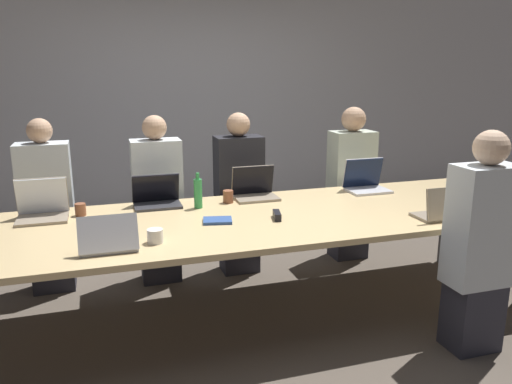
{
  "coord_description": "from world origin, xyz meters",
  "views": [
    {
      "loc": [
        -0.97,
        -3.2,
        1.78
      ],
      "look_at": [
        0.07,
        0.1,
        0.91
      ],
      "focal_mm": 35.0,
      "sensor_mm": 36.0,
      "label": 1
    }
  ],
  "objects": [
    {
      "name": "person_far_midleft",
      "position": [
        -0.55,
        0.86,
        0.68
      ],
      "size": [
        0.4,
        0.24,
        1.41
      ],
      "color": "#2D2D38",
      "rests_on": "ground_plane"
    },
    {
      "name": "curtain_wall",
      "position": [
        0.0,
        2.27,
        1.4
      ],
      "size": [
        12.0,
        0.06,
        2.8
      ],
      "color": "#ADADB2",
      "rests_on": "ground_plane"
    },
    {
      "name": "conference_table",
      "position": [
        0.0,
        0.0,
        0.71
      ],
      "size": [
        4.38,
        1.28,
        0.76
      ],
      "color": "#D6B77F",
      "rests_on": "ground_plane"
    },
    {
      "name": "laptop_far_center",
      "position": [
        0.18,
        0.49,
        0.83
      ],
      "size": [
        0.34,
        0.25,
        0.25
      ],
      "color": "gray",
      "rests_on": "conference_table"
    },
    {
      "name": "laptop_near_right",
      "position": [
        1.26,
        -0.45,
        0.83
      ],
      "size": [
        0.36,
        0.23,
        0.24
      ],
      "rotation": [
        0.0,
        0.0,
        3.14
      ],
      "color": "gray",
      "rests_on": "conference_table"
    },
    {
      "name": "laptop_far_right",
      "position": [
        1.16,
        0.45,
        0.84
      ],
      "size": [
        0.35,
        0.27,
        0.27
      ],
      "color": "silver",
      "rests_on": "conference_table"
    },
    {
      "name": "cup_far_left",
      "position": [
        -1.14,
        0.39,
        0.81
      ],
      "size": [
        0.08,
        0.08,
        0.09
      ],
      "color": "brown",
      "rests_on": "conference_table"
    },
    {
      "name": "laptop_near_left",
      "position": [
        -0.96,
        -0.4,
        0.83
      ],
      "size": [
        0.33,
        0.22,
        0.22
      ],
      "rotation": [
        0.0,
        0.0,
        3.14
      ],
      "color": "#B7B7BC",
      "rests_on": "conference_table"
    },
    {
      "name": "notebook",
      "position": [
        -0.25,
        -0.05,
        0.77
      ],
      "size": [
        0.22,
        0.18,
        0.02
      ],
      "rotation": [
        0.0,
        0.0,
        -0.21
      ],
      "color": "#2D4C8C",
      "rests_on": "conference_table"
    },
    {
      "name": "laptop_far_left",
      "position": [
        -1.38,
        0.4,
        0.84
      ],
      "size": [
        0.34,
        0.28,
        0.28
      ],
      "color": "gray",
      "rests_on": "conference_table"
    },
    {
      "name": "ground_plane",
      "position": [
        0.0,
        0.0,
        0.0
      ],
      "size": [
        24.0,
        24.0,
        0.0
      ],
      "primitive_type": "plane",
      "color": "brown"
    },
    {
      "name": "laptop_far_midleft",
      "position": [
        -0.59,
        0.49,
        0.83
      ],
      "size": [
        0.35,
        0.24,
        0.24
      ],
      "color": "#333338",
      "rests_on": "conference_table"
    },
    {
      "name": "bottle_far_midleft",
      "position": [
        -0.3,
        0.34,
        0.88
      ],
      "size": [
        0.06,
        0.06,
        0.27
      ],
      "color": "green",
      "rests_on": "conference_table"
    },
    {
      "name": "person_far_left",
      "position": [
        -1.41,
        0.94,
        0.68
      ],
      "size": [
        0.4,
        0.24,
        1.4
      ],
      "color": "#2D2D38",
      "rests_on": "ground_plane"
    },
    {
      "name": "cup_near_left",
      "position": [
        -0.7,
        -0.34,
        0.8
      ],
      "size": [
        0.09,
        0.09,
        0.08
      ],
      "color": "white",
      "rests_on": "conference_table"
    },
    {
      "name": "cup_far_center",
      "position": [
        -0.06,
        0.41,
        0.81
      ],
      "size": [
        0.08,
        0.08,
        0.1
      ],
      "color": "brown",
      "rests_on": "conference_table"
    },
    {
      "name": "stapler",
      "position": [
        0.16,
        -0.1,
        0.79
      ],
      "size": [
        0.08,
        0.16,
        0.05
      ],
      "rotation": [
        0.0,
        0.0,
        -0.22
      ],
      "color": "black",
      "rests_on": "conference_table"
    },
    {
      "name": "person_far_center",
      "position": [
        0.15,
        0.85,
        0.68
      ],
      "size": [
        0.4,
        0.24,
        1.41
      ],
      "color": "#2D2D38",
      "rests_on": "ground_plane"
    },
    {
      "name": "person_near_right",
      "position": [
        1.24,
        -0.83,
        0.69
      ],
      "size": [
        0.4,
        0.24,
        1.42
      ],
      "rotation": [
        0.0,
        0.0,
        3.14
      ],
      "color": "#2D2D38",
      "rests_on": "ground_plane"
    },
    {
      "name": "person_far_right",
      "position": [
        1.24,
        0.87,
        0.7
      ],
      "size": [
        0.4,
        0.24,
        1.43
      ],
      "color": "#2D2D38",
      "rests_on": "ground_plane"
    }
  ]
}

